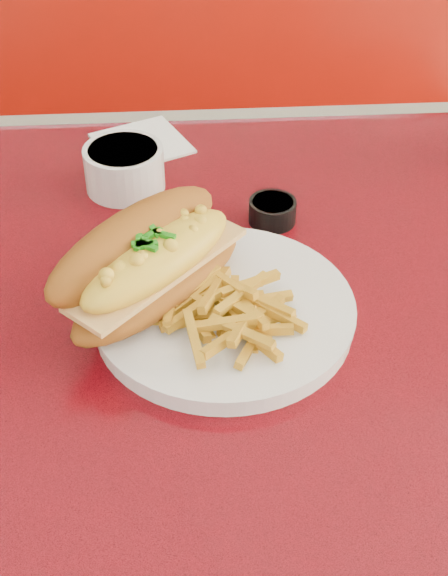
{
  "coord_description": "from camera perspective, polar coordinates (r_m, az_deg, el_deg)",
  "views": [
    {
      "loc": [
        -0.03,
        -0.6,
        1.3
      ],
      "look_at": [
        0.01,
        -0.02,
        0.81
      ],
      "focal_mm": 50.0,
      "sensor_mm": 36.0,
      "label": 1
    }
  ],
  "objects": [
    {
      "name": "booth_bench_far",
      "position": [
        1.74,
        -2.03,
        4.28
      ],
      "size": [
        1.2,
        0.51,
        0.9
      ],
      "color": "#9C150A",
      "rests_on": "ground"
    },
    {
      "name": "diner_table",
      "position": [
        0.91,
        -0.55,
        -9.0
      ],
      "size": [
        1.23,
        0.83,
        0.77
      ],
      "color": "red",
      "rests_on": "ground"
    },
    {
      "name": "mac_hoagie",
      "position": [
        0.76,
        -5.33,
        1.89
      ],
      "size": [
        0.23,
        0.23,
        0.1
      ],
      "rotation": [
        0.0,
        0.0,
        0.81
      ],
      "color": "#965418",
      "rests_on": "dinner_plate"
    },
    {
      "name": "sauce_cup_right",
      "position": [
        0.91,
        3.47,
        5.54
      ],
      "size": [
        0.07,
        0.07,
        0.03
      ],
      "rotation": [
        0.0,
        0.0,
        -0.42
      ],
      "color": "black",
      "rests_on": "diner_table"
    },
    {
      "name": "fries_pile",
      "position": [
        0.75,
        0.48,
        -1.67
      ],
      "size": [
        0.14,
        0.13,
        0.03
      ],
      "primitive_type": null,
      "rotation": [
        0.0,
        0.0,
        0.29
      ],
      "color": "gold",
      "rests_on": "dinner_plate"
    },
    {
      "name": "fork",
      "position": [
        0.77,
        -4.05,
        -1.73
      ],
      "size": [
        0.04,
        0.16,
        0.0
      ],
      "rotation": [
        0.0,
        0.0,
        1.38
      ],
      "color": "silver",
      "rests_on": "dinner_plate"
    },
    {
      "name": "paper_napkin",
      "position": [
        1.07,
        -5.88,
        10.21
      ],
      "size": [
        0.14,
        0.14,
        0.0
      ],
      "primitive_type": "cube",
      "rotation": [
        0.0,
        0.0,
        0.43
      ],
      "color": "white",
      "rests_on": "diner_table"
    },
    {
      "name": "gravy_ramekin",
      "position": [
        0.97,
        -7.11,
        8.54
      ],
      "size": [
        0.12,
        0.12,
        0.05
      ],
      "rotation": [
        0.0,
        0.0,
        -0.33
      ],
      "color": "white",
      "rests_on": "diner_table"
    },
    {
      "name": "dinner_plate",
      "position": [
        0.78,
        0.0,
        -1.68
      ],
      "size": [
        0.3,
        0.3,
        0.02
      ],
      "rotation": [
        0.0,
        0.0,
        -0.18
      ],
      "color": "white",
      "rests_on": "diner_table"
    }
  ]
}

